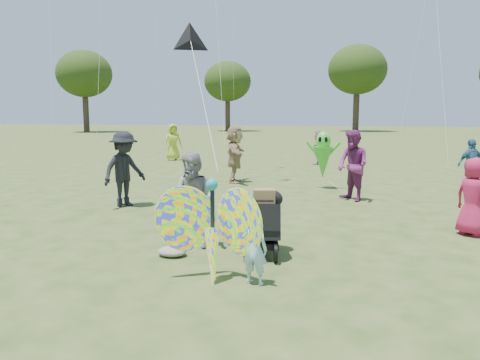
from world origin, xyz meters
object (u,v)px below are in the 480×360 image
Objects in this scene: crowd_d at (235,154)px; crowd_j at (318,147)px; crowd_e at (353,166)px; crowd_g at (173,142)px; alien_kite at (323,157)px; crowd_a at (474,197)px; crowd_c at (471,164)px; crowd_b at (124,169)px; child_girl at (255,249)px; jogging_stroller at (265,217)px; butterfly_kite at (212,232)px; adult_man at (194,201)px.

crowd_d reaches higher than crowd_j.
crowd_e is 1.05× the size of crowd_g.
crowd_g reaches higher than alien_kite.
crowd_a is at bearing -81.81° from crowd_g.
crowd_c is 0.82× the size of crowd_e.
crowd_b is at bearing -139.20° from alien_kite.
crowd_a is at bearing -57.95° from alien_kite.
crowd_d is 1.07× the size of alien_kite.
crowd_e is 1.06× the size of alien_kite.
crowd_j is (-0.28, 15.42, 0.27)m from child_girl.
crowd_e is at bearing 61.97° from jogging_stroller.
crowd_g is (-10.73, 12.03, 0.15)m from crowd_a.
jogging_stroller is (-3.56, -2.09, -0.12)m from crowd_a.
crowd_d is at bearing 94.33° from jogging_stroller.
crowd_a is 0.98× the size of crowd_j.
alien_kite reaches higher than child_girl.
child_girl is 0.51× the size of crowd_d.
adult_man is at bearing 117.91° from butterfly_kite.
jogging_stroller is at bearing 16.14° from crowd_j.
crowd_c reaches higher than crowd_a.
child_girl is 8.39m from alien_kite.
crowd_c is at bearing 12.73° from alien_kite.
butterfly_kite is (0.76, -1.44, -0.14)m from adult_man.
adult_man is 7.62m from crowd_d.
child_girl is 1.36m from jogging_stroller.
crowd_b is 1.21× the size of crowd_c.
crowd_e is 5.36m from jogging_stroller.
child_girl is 10.48m from crowd_c.
crowd_d is at bearing 110.40° from adult_man.
butterfly_kite is (-0.48, -1.34, 0.06)m from jogging_stroller.
crowd_j is at bearing -34.01° from crowd_g.
child_girl is 4.88m from crowd_a.
adult_man is 5.70m from crowd_e.
crowd_e is 1.07× the size of butterfly_kite.
crowd_c is at bearing -108.18° from child_girl.
alien_kite reaches higher than crowd_j.
crowd_c is at bearing 90.59° from crowd_e.
crowd_g reaches higher than crowd_a.
crowd_d is 1.01× the size of crowd_e.
jogging_stroller is at bearing -173.37° from crowd_d.
crowd_e reaches higher than crowd_j.
crowd_a is at bearing 32.74° from crowd_j.
jogging_stroller is at bearing -93.88° from alien_kite.
crowd_a is at bearing -126.42° from child_girl.
adult_man reaches higher than crowd_a.
crowd_j is at bearing 95.19° from alien_kite.
crowd_d reaches higher than alien_kite.
crowd_e is at bearing -92.20° from child_girl.
crowd_e reaches higher than alien_kite.
adult_man is at bearing 69.03° from crowd_a.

